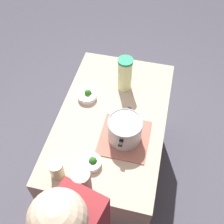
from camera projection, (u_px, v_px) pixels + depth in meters
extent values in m
plane|color=#4D4A57|center=(112.00, 173.00, 2.63)|extent=(8.00, 8.00, 0.00)
cube|color=tan|center=(112.00, 149.00, 2.28)|extent=(1.21, 0.74, 0.89)
cube|color=#A86253|center=(124.00, 138.00, 1.82)|extent=(0.33, 0.31, 0.01)
cylinder|color=#B7B7BC|center=(125.00, 130.00, 1.75)|extent=(0.21, 0.21, 0.16)
torus|color=#99999E|center=(125.00, 123.00, 1.69)|extent=(0.22, 0.22, 0.01)
cube|color=black|center=(129.00, 111.00, 1.79)|extent=(0.04, 0.02, 0.02)
cube|color=black|center=(121.00, 143.00, 1.64)|extent=(0.04, 0.02, 0.02)
cylinder|color=#DFF3A3|center=(125.00, 75.00, 2.00)|extent=(0.10, 0.10, 0.25)
cylinder|color=#1B8C58|center=(126.00, 61.00, 1.90)|extent=(0.11, 0.11, 0.02)
ellipsoid|color=yellow|center=(125.00, 73.00, 1.97)|extent=(0.04, 0.04, 0.01)
cylinder|color=beige|center=(57.00, 170.00, 1.62)|extent=(0.08, 0.08, 0.12)
cylinder|color=#B2AD99|center=(55.00, 165.00, 1.57)|extent=(0.09, 0.09, 0.01)
cylinder|color=silver|center=(87.00, 96.00, 2.02)|extent=(0.14, 0.14, 0.04)
ellipsoid|color=#30711E|center=(90.00, 94.00, 2.01)|extent=(0.04, 0.04, 0.04)
ellipsoid|color=#1F6C21|center=(89.00, 92.00, 2.01)|extent=(0.04, 0.04, 0.05)
ellipsoid|color=#2C791B|center=(88.00, 93.00, 2.00)|extent=(0.05, 0.05, 0.05)
cylinder|color=silver|center=(92.00, 163.00, 1.69)|extent=(0.12, 0.12, 0.04)
ellipsoid|color=#266B1E|center=(93.00, 161.00, 1.67)|extent=(0.05, 0.05, 0.06)
ellipsoid|color=#33632F|center=(92.00, 161.00, 1.67)|extent=(0.04, 0.04, 0.04)
sphere|color=#CDAE92|center=(58.00, 219.00, 0.90)|extent=(0.20, 0.20, 0.20)
cylinder|color=#CDAE92|center=(83.00, 189.00, 1.22)|extent=(0.08, 0.08, 0.30)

